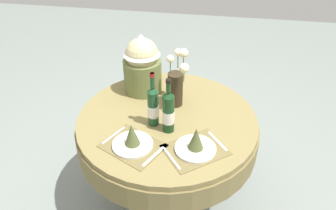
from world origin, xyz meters
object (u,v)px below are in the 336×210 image
dining_table (167,133)px  wine_bottle_right (153,106)px  place_setting_left (132,140)px  wine_bottle_left (168,112)px  place_setting_right (196,144)px  gift_tub_back_left (142,62)px  flower_vase (176,83)px

dining_table → wine_bottle_right: size_ratio=3.25×
place_setting_left → wine_bottle_left: 0.27m
place_setting_right → gift_tub_back_left: bearing=127.1°
dining_table → wine_bottle_left: 0.30m
flower_vase → place_setting_right: bearing=-68.1°
place_setting_left → flower_vase: 0.52m
place_setting_right → gift_tub_back_left: size_ratio=0.98×
wine_bottle_right → flower_vase: bearing=65.7°
wine_bottle_left → wine_bottle_right: size_ratio=0.99×
place_setting_left → place_setting_right: 0.37m
wine_bottle_left → wine_bottle_right: wine_bottle_right is taller
flower_vase → wine_bottle_left: bearing=-91.0°
flower_vase → dining_table: bearing=-101.5°
dining_table → place_setting_left: place_setting_left is taller
flower_vase → gift_tub_back_left: 0.31m
dining_table → place_setting_right: (0.21, -0.28, 0.18)m
place_setting_left → wine_bottle_left: (0.18, 0.18, 0.09)m
place_setting_left → gift_tub_back_left: size_ratio=0.96×
place_setting_left → flower_vase: bearing=68.4°
place_setting_right → flower_vase: size_ratio=1.11×
wine_bottle_left → gift_tub_back_left: (-0.26, 0.43, 0.09)m
place_setting_left → wine_bottle_right: 0.26m
place_setting_left → place_setting_right: bearing=4.2°
wine_bottle_left → gift_tub_back_left: 0.51m
flower_vase → wine_bottle_right: bearing=-114.3°
dining_table → flower_vase: bearing=78.5°
dining_table → gift_tub_back_left: gift_tub_back_left is taller
flower_vase → gift_tub_back_left: (-0.26, 0.14, 0.06)m
place_setting_left → gift_tub_back_left: (-0.08, 0.61, 0.18)m
flower_vase → wine_bottle_right: (-0.11, -0.24, -0.03)m
flower_vase → wine_bottle_right: flower_vase is taller
dining_table → place_setting_left: (-0.15, -0.31, 0.18)m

